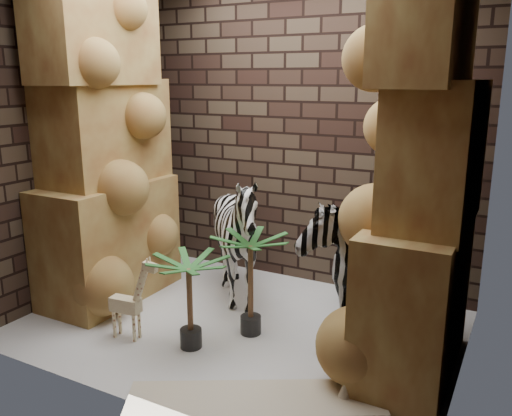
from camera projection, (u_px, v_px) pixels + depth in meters
The scene contains 13 objects.
floor at pixel (238, 326), 4.42m from camera, with size 3.50×3.50×0.00m, color silver.
wall_back at pixel (301, 134), 5.13m from camera, with size 3.50×3.50×0.00m, color black.
wall_front at pixel (126, 174), 2.99m from camera, with size 3.50×3.50×0.00m, color black.
wall_left at pixel (74, 137), 4.86m from camera, with size 3.00×3.00×0.00m, color black.
wall_right at pixel (479, 166), 3.26m from camera, with size 3.00×3.00×0.00m, color black.
rock_pillar_left at pixel (102, 139), 4.70m from camera, with size 0.68×1.30×3.00m, color tan, non-canonical shape.
rock_pillar_right at pixel (425, 163), 3.41m from camera, with size 0.58×1.25×3.00m, color tan, non-canonical shape.
zebra_right at pixel (343, 245), 4.26m from camera, with size 0.65×1.21×1.43m, color white.
zebra_left at pixel (238, 245), 4.73m from camera, with size 1.02×1.26×1.14m, color white.
giraffe_toy at pixel (125, 295), 4.14m from camera, with size 0.37×0.12×0.73m, color #FCE9B4, non-canonical shape.
palm_front at pixel (251, 285), 4.20m from camera, with size 0.36×0.36×0.85m, color #1D6A29, non-canonical shape.
palm_back at pixel (190, 303), 3.99m from camera, with size 0.36×0.36×0.74m, color #1D6A29, non-canonical shape.
surfboard at pixel (255, 401), 3.35m from camera, with size 1.64×0.40×0.05m, color beige.
Camera 1 is at (2.04, -3.50, 2.04)m, focal length 36.76 mm.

